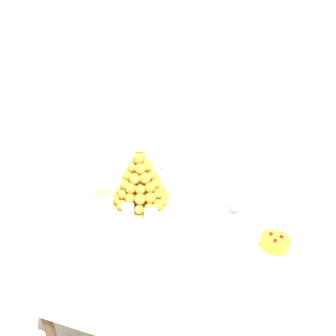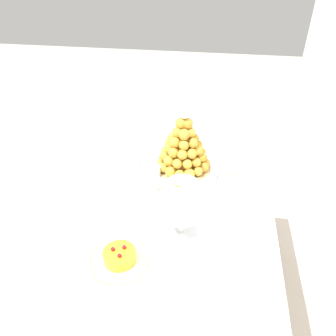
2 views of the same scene
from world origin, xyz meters
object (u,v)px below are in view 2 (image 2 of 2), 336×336
wine_glass (221,155)px  serving_tray (178,166)px  dessert_cup_centre (160,159)px  croquembouche (183,147)px  dessert_cup_mid_right (154,171)px  dessert_cup_right (152,184)px  dessert_cup_left (166,139)px  dessert_cup_mid_left (164,148)px  macaron_goblet (182,202)px  fruit_tart_plate (120,258)px  creme_brulee_ramekin (185,145)px

wine_glass → serving_tray: bearing=-108.6°
dessert_cup_centre → wine_glass: size_ratio=0.34×
serving_tray → wine_glass: (0.07, 0.20, 0.12)m
croquembouche → dessert_cup_mid_right: bearing=-52.0°
dessert_cup_right → wine_glass: (-0.14, 0.28, 0.09)m
croquembouche → dessert_cup_mid_right: (0.09, -0.12, -0.09)m
serving_tray → dessert_cup_left: dessert_cup_left is taller
dessert_cup_mid_left → macaron_goblet: bearing=17.1°
fruit_tart_plate → wine_glass: (-0.54, 0.30, 0.11)m
dessert_cup_mid_right → dessert_cup_right: dessert_cup_right is taller
dessert_cup_mid_left → creme_brulee_ramekin: size_ratio=0.65×
fruit_tart_plate → dessert_cup_mid_right: bearing=179.1°
macaron_goblet → wine_glass: bearing=161.9°
dessert_cup_left → dessert_cup_mid_left: dessert_cup_mid_left is taller
dessert_cup_right → creme_brulee_ramekin: dessert_cup_right is taller
dessert_cup_right → dessert_cup_mid_right: bearing=-172.6°
dessert_cup_left → wine_glass: wine_glass is taller
croquembouche → creme_brulee_ramekin: size_ratio=3.18×
serving_tray → dessert_cup_centre: 0.10m
dessert_cup_mid_right → macaron_goblet: 0.39m
serving_tray → wine_glass: bearing=71.4°
dessert_cup_mid_right → creme_brulee_ramekin: (-0.29, 0.11, -0.01)m
dessert_cup_left → dessert_cup_right: 0.42m
dessert_cup_left → dessert_cup_centre: dessert_cup_centre is taller
dessert_cup_left → creme_brulee_ramekin: 0.11m
dessert_cup_centre → fruit_tart_plate: bearing=-1.0°
serving_tray → creme_brulee_ramekin: creme_brulee_ramekin is taller
croquembouche → wine_glass: 0.18m
serving_tray → dessert_cup_right: dessert_cup_right is taller
dessert_cup_centre → wine_glass: 0.31m
serving_tray → dessert_cup_mid_left: bearing=-140.6°
dessert_cup_mid_left → wine_glass: (0.17, 0.29, 0.09)m
croquembouche → fruit_tart_plate: 0.62m
wine_glass → dessert_cup_mid_right: bearing=-82.4°
serving_tray → croquembouche: croquembouche is taller
croquembouche → dessert_cup_centre: size_ratio=5.20×
fruit_tart_plate → wine_glass: bearing=150.7°
serving_tray → dessert_cup_mid_right: dessert_cup_mid_right is taller
serving_tray → dessert_cup_right: bearing=-20.9°
croquembouche → wine_glass: bearing=72.7°
creme_brulee_ramekin → fruit_tart_plate: 0.80m
croquembouche → serving_tray: bearing=-116.3°
serving_tray → dessert_cup_left: bearing=-155.1°
creme_brulee_ramekin → fruit_tart_plate: (0.79, -0.11, -0.00)m
dessert_cup_left → fruit_tart_plate: bearing=-0.3°
serving_tray → creme_brulee_ramekin: 0.18m
dessert_cup_left → dessert_cup_centre: (0.21, 0.01, 0.00)m
dessert_cup_centre → dessert_cup_left: bearing=-178.4°
dessert_cup_mid_right → dessert_cup_right: 0.11m
dessert_cup_right → wine_glass: 0.33m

